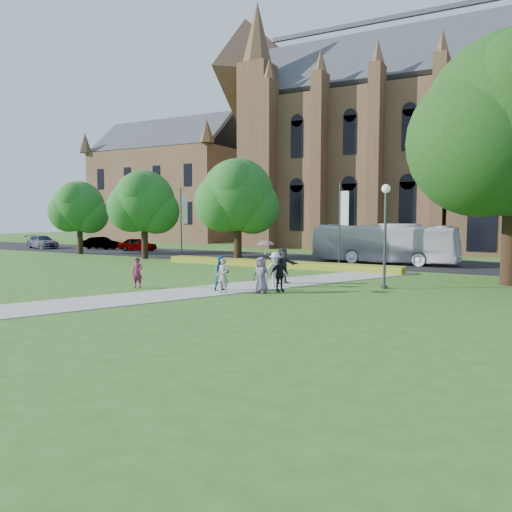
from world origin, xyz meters
The scene contains 24 objects.
ground centered at (0.00, 0.00, 0.00)m, with size 160.00×160.00×0.00m, color #355A1B.
road centered at (0.00, 20.00, 0.01)m, with size 160.00×10.00×0.02m, color black.
footpath centered at (0.00, 1.00, 0.02)m, with size 3.20×30.00×0.04m, color #B2B2A8.
flower_hedge centered at (-2.00, 13.20, 0.23)m, with size 18.00×1.40×0.45m, color gold.
cathedral centered at (10.00, 39.73, 12.98)m, with size 52.60×18.25×28.00m.
building_west centered at (-34.00, 42.00, 9.21)m, with size 22.00×14.00×18.30m.
streetlamp centered at (7.50, 6.50, 3.30)m, with size 0.44×0.44×5.24m.
street_tree_0 centered at (-15.00, 14.00, 4.87)m, with size 5.20×5.20×7.50m.
street_tree_1 centered at (-6.00, 14.50, 5.22)m, with size 5.60×5.60×8.05m.
street_tree_2 centered at (-24.00, 15.00, 4.53)m, with size 4.80×4.80×6.95m.
banner_pole_0 centered at (2.11, 15.20, 3.39)m, with size 0.70×0.10×6.00m.
banner_pole_1 centered at (-11.89, 15.20, 3.39)m, with size 0.70×0.10×6.00m.
tour_coach centered at (4.03, 19.51, 1.55)m, with size 2.56×10.96×3.05m, color white.
car_0 centered at (-21.88, 20.64, 0.69)m, with size 1.59×3.95×1.35m, color gray.
car_1 centered at (-27.18, 20.71, 0.68)m, with size 1.40×4.02×1.32m, color gray.
car_2 centered at (-34.08, 18.53, 0.73)m, with size 1.99×4.89×1.42m, color gray.
pedestrian_0 centered at (-3.42, 0.43, 0.81)m, with size 0.56×0.37×1.53m, color maroon.
pedestrian_1 centered at (0.82, 1.70, 0.88)m, with size 0.82×0.64×1.68m, color #175B77.
pedestrian_2 centered at (2.52, 4.15, 0.93)m, with size 1.14×0.66×1.77m, color silver.
pedestrian_3 centered at (3.42, 2.80, 0.85)m, with size 0.95×0.40×1.63m, color black.
pedestrian_4 centered at (2.79, 2.14, 0.89)m, with size 0.83×0.54×1.69m, color slate.
pedestrian_5 centered at (2.31, 5.42, 1.01)m, with size 1.79×0.57×1.93m, color #2C2A32.
pedestrian_6 centered at (1.26, 1.16, 0.86)m, with size 0.60×0.39×1.64m, color gray.
parasol centered at (2.97, 2.24, 2.08)m, with size 0.79×0.79×0.69m, color #EEA8C9.
Camera 1 is at (14.01, -18.53, 3.69)m, focal length 35.00 mm.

